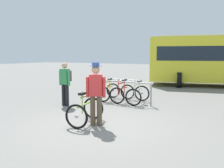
{
  "coord_description": "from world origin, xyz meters",
  "views": [
    {
      "loc": [
        3.18,
        -5.21,
        1.92
      ],
      "look_at": [
        -0.21,
        1.18,
        1.0
      ],
      "focal_mm": 36.78,
      "sensor_mm": 36.0,
      "label": 1
    }
  ],
  "objects": [
    {
      "name": "racked_bike_white",
      "position": [
        -0.11,
        3.18,
        0.37
      ],
      "size": [
        0.7,
        1.13,
        0.98
      ],
      "color": "black",
      "rests_on": "ground"
    },
    {
      "name": "racked_bike_yellow",
      "position": [
        -1.51,
        3.28,
        0.37
      ],
      "size": [
        0.72,
        1.14,
        0.97
      ],
      "color": "black",
      "rests_on": "ground"
    },
    {
      "name": "ground_plane",
      "position": [
        0.0,
        0.0,
        0.0
      ],
      "size": [
        80.0,
        80.0,
        0.0
      ],
      "primitive_type": "plane",
      "color": "slate"
    },
    {
      "name": "racked_bike_red",
      "position": [
        -0.81,
        3.23,
        0.37
      ],
      "size": [
        0.66,
        1.1,
        0.97
      ],
      "color": "black",
      "rests_on": "ground"
    },
    {
      "name": "person_with_featured_bike",
      "position": [
        -0.06,
        -0.03,
        0.95
      ],
      "size": [
        0.49,
        0.32,
        1.72
      ],
      "color": "brown",
      "rests_on": "ground"
    },
    {
      "name": "pedestrian_with_backpack",
      "position": [
        -2.39,
        1.54,
        0.94
      ],
      "size": [
        0.53,
        0.36,
        1.64
      ],
      "color": "black",
      "rests_on": "ground"
    },
    {
      "name": "featured_bicycle",
      "position": [
        -0.43,
        0.07,
        0.45
      ],
      "size": [
        0.79,
        1.22,
        0.97
      ],
      "color": "black",
      "rests_on": "ground"
    },
    {
      "name": "bike_rack_rail",
      "position": [
        -0.72,
        3.05,
        0.64
      ],
      "size": [
        2.5,
        0.23,
        0.88
      ],
      "color": "#99999E",
      "rests_on": "ground"
    }
  ]
}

